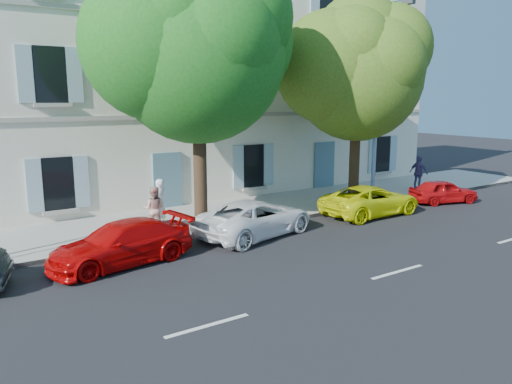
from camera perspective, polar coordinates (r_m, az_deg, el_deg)
ground at (r=17.37m, az=5.79°, el=-5.32°), size 90.00×90.00×0.00m
sidewalk at (r=20.86m, az=-1.99°, el=-2.29°), size 36.00×4.50×0.15m
kerb at (r=19.10m, az=1.44°, el=-3.52°), size 36.00×0.16×0.16m
building at (r=25.41m, az=-9.10°, el=13.40°), size 28.00×7.00×12.00m
car_red_coupe at (r=15.07m, az=-15.15°, el=-5.72°), size 4.50×2.37×1.24m
car_white_coupe at (r=17.49m, az=-0.10°, el=-2.98°), size 4.97×3.16×1.28m
car_yellow_supercar at (r=21.06m, az=12.97°, el=-0.93°), size 4.48×2.12×1.24m
car_red_hatchback at (r=24.44m, az=20.62°, el=0.07°), size 3.40×2.14×1.08m
tree_left at (r=17.78m, az=-6.68°, el=15.23°), size 6.06×6.06×9.40m
tree_right at (r=22.36m, az=11.53°, el=12.86°), size 5.60×5.60×8.63m
street_lamp at (r=23.14m, az=13.95°, el=11.16°), size 0.40×1.86×8.68m
pedestrian_a at (r=18.33m, az=-11.00°, el=-1.27°), size 0.77×0.68×1.77m
pedestrian_b at (r=17.89m, az=-11.58°, el=-1.90°), size 0.97×0.91×1.58m
pedestrian_c at (r=26.70m, az=18.10°, el=2.12°), size 0.52×1.04×1.72m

